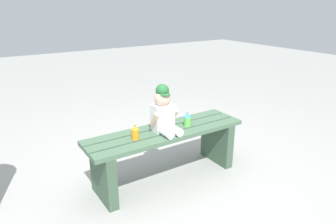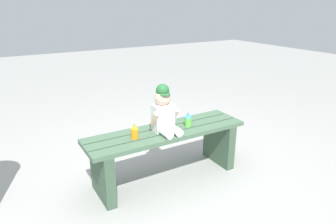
% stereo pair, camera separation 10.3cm
% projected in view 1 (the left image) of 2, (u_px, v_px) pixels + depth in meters
% --- Properties ---
extents(ground_plane, '(16.00, 16.00, 0.00)m').
position_uv_depth(ground_plane, '(166.00, 177.00, 2.79)').
color(ground_plane, '#999993').
extents(park_bench, '(1.41, 0.38, 0.47)m').
position_uv_depth(park_bench, '(166.00, 146.00, 2.69)').
color(park_bench, '#47664C').
rests_on(park_bench, ground_plane).
extents(child_figure, '(0.23, 0.27, 0.40)m').
position_uv_depth(child_figure, '(164.00, 111.00, 2.55)').
color(child_figure, white).
rests_on(child_figure, park_bench).
extents(sippy_cup_left, '(0.06, 0.06, 0.12)m').
position_uv_depth(sippy_cup_left, '(135.00, 132.00, 2.44)').
color(sippy_cup_left, orange).
rests_on(sippy_cup_left, park_bench).
extents(sippy_cup_right, '(0.06, 0.06, 0.12)m').
position_uv_depth(sippy_cup_right, '(187.00, 120.00, 2.70)').
color(sippy_cup_right, '#66CC4C').
rests_on(sippy_cup_right, park_bench).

